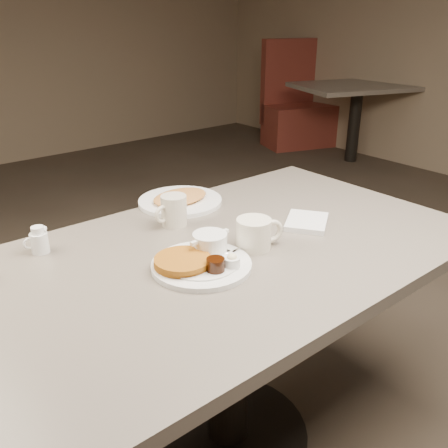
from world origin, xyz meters
TOP-DOWN VIEW (x-y plane):
  - room at (0.00, 0.00)m, footprint 7.04×8.04m
  - diner_table at (0.00, 0.00)m, footprint 1.50×0.90m
  - main_plate at (-0.13, -0.04)m, footprint 0.34×0.29m
  - coffee_mug_near at (0.06, -0.05)m, footprint 0.16×0.13m
  - napkin at (0.31, -0.03)m, footprint 0.20×0.19m
  - coffee_mug_far at (-0.03, 0.24)m, footprint 0.12×0.09m
  - creamer_right at (-0.44, 0.32)m, footprint 0.08×0.07m
  - hash_plate at (0.10, 0.39)m, footprint 0.35×0.35m
  - booth_back_right at (3.42, 2.55)m, footprint 1.53×1.66m

SIDE VIEW (x-z plane):
  - booth_back_right at x=3.42m, z-range -0.15..0.97m
  - diner_table at x=0.00m, z-range 0.21..0.96m
  - napkin at x=0.31m, z-range 0.75..0.77m
  - hash_plate at x=0.10m, z-range 0.75..0.78m
  - main_plate at x=-0.13m, z-range 0.74..0.81m
  - creamer_right at x=-0.44m, z-range 0.75..0.83m
  - coffee_mug_near at x=0.06m, z-range 0.75..0.84m
  - coffee_mug_far at x=-0.03m, z-range 0.75..0.85m
  - room at x=0.00m, z-range -0.02..2.82m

